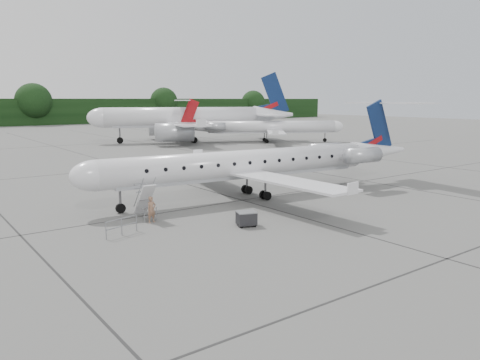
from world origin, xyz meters
TOP-DOWN VIEW (x-y plane):
  - ground at (0.00, 0.00)m, footprint 320.00×320.00m
  - main_regional_jet at (-2.34, 7.46)m, footprint 32.00×24.53m
  - airstair at (-11.59, 6.17)m, footprint 1.08×2.31m
  - passenger at (-11.73, 4.91)m, footprint 0.68×0.50m
  - safety_railing at (-14.40, 3.33)m, footprint 2.14×0.69m
  - baggage_cart at (-7.37, 0.60)m, footprint 1.39×1.25m
  - bg_narrowbody at (18.26, 53.82)m, footprint 42.32×36.73m
  - bg_regional_right at (31.22, 43.70)m, footprint 36.73×33.94m

SIDE VIEW (x-z plane):
  - ground at x=0.00m, z-range 0.00..0.00m
  - baggage_cart at x=-7.37m, z-range 0.00..0.99m
  - safety_railing at x=-14.40m, z-range 0.00..1.00m
  - passenger at x=-11.73m, z-range 0.00..1.71m
  - airstair at x=-11.59m, z-range 0.00..2.40m
  - main_regional_jet at x=-2.34m, z-range 0.00..7.67m
  - bg_regional_right at x=31.22m, z-range 0.00..7.84m
  - bg_narrowbody at x=18.26m, z-range 0.00..12.72m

